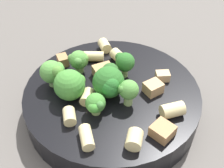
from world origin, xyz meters
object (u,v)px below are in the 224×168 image
Objects in this scene: broccoli_floret_2 at (109,82)px; rigatoni_6 at (134,139)px; rigatoni_4 at (87,97)px; chicken_chunk_1 at (163,76)px; broccoli_floret_6 at (79,60)px; rigatoni_1 at (118,57)px; broccoli_floret_5 at (53,72)px; pasta_bowl at (112,98)px; chicken_chunk_2 at (102,72)px; broccoli_floret_3 at (95,104)px; chicken_chunk_4 at (153,88)px; rigatoni_0 at (105,46)px; chicken_chunk_0 at (162,131)px; rigatoni_2 at (91,57)px; rigatoni_3 at (87,137)px; rigatoni_5 at (69,116)px; broccoli_floret_1 at (124,62)px; chicken_chunk_3 at (63,60)px; broccoli_floret_0 at (128,91)px; broccoli_floret_4 at (70,84)px; rigatoni_7 at (172,110)px.

broccoli_floret_2 reaches higher than rigatoni_6.
rigatoni_4 reaches higher than chicken_chunk_1.
broccoli_floret_6 is 0.06m from rigatoni_1.
rigatoni_1 is at bearing 8.40° from broccoli_floret_5.
pasta_bowl is 0.04m from rigatoni_4.
rigatoni_6 is at bearing -94.76° from chicken_chunk_2.
broccoli_floret_6 is 0.12m from chicken_chunk_1.
chicken_chunk_1 is (0.10, 0.02, -0.01)m from broccoli_floret_3.
chicken_chunk_2 is 0.07m from chicken_chunk_4.
rigatoni_0 is 1.15× the size of chicken_chunk_1.
rigatoni_1 is at bearing 86.03° from chicken_chunk_0.
rigatoni_3 is (-0.05, -0.13, -0.00)m from rigatoni_2.
rigatoni_5 is at bearing -115.18° from broccoli_floret_6.
rigatoni_5 is 0.93× the size of chicken_chunk_4.
rigatoni_1 is at bearing 79.25° from broccoli_floret_1.
rigatoni_1 is 1.05× the size of chicken_chunk_0.
chicken_chunk_0 is 0.18m from chicken_chunk_3.
broccoli_floret_2 is 0.03m from rigatoni_4.
broccoli_floret_1 is at bearing 70.19° from broccoli_floret_0.
broccoli_floret_2 is at bearing -0.48° from rigatoni_4.
broccoli_floret_2 is at bearing -92.10° from rigatoni_2.
rigatoni_4 is at bearing 36.72° from rigatoni_5.
broccoli_floret_1 reaches higher than rigatoni_3.
broccoli_floret_6 is at bearing 134.23° from chicken_chunk_4.
rigatoni_6 is at bearing -68.71° from broccoli_floret_3.
broccoli_floret_5 reaches higher than rigatoni_0.
rigatoni_1 is at bearing 27.66° from broccoli_floret_4.
broccoli_floret_3 is 1.36× the size of rigatoni_0.
pasta_bowl is 0.08m from rigatoni_5.
broccoli_floret_0 reaches higher than rigatoni_6.
chicken_chunk_0 is at bearing -78.25° from chicken_chunk_2.
rigatoni_7 is 0.06m from chicken_chunk_1.
chicken_chunk_0 is at bearing -120.61° from chicken_chunk_1.
rigatoni_0 is at bearing 32.43° from rigatoni_2.
broccoli_floret_4 is at bearing 127.77° from chicken_chunk_0.
rigatoni_3 is at bearing -130.94° from broccoli_floret_2.
rigatoni_0 is 0.74× the size of rigatoni_3.
rigatoni_6 is (0.04, -0.10, -0.01)m from broccoli_floret_4.
rigatoni_2 is 0.11m from chicken_chunk_4.
broccoli_floret_3 is 0.70× the size of broccoli_floret_4.
rigatoni_0 is 0.03m from rigatoni_1.
broccoli_floret_5 reaches higher than rigatoni_3.
rigatoni_3 is (-0.08, -0.15, -0.00)m from rigatoni_0.
broccoli_floret_3 is at bearing -175.12° from chicken_chunk_4.
rigatoni_3 is 0.05m from rigatoni_6.
broccoli_floret_0 is at bearing -75.11° from pasta_bowl.
broccoli_floret_1 reaches higher than chicken_chunk_2.
rigatoni_5 is at bearing 103.27° from rigatoni_3.
broccoli_floret_4 reaches higher than broccoli_floret_5.
broccoli_floret_1 is at bearing -57.51° from rigatoni_2.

